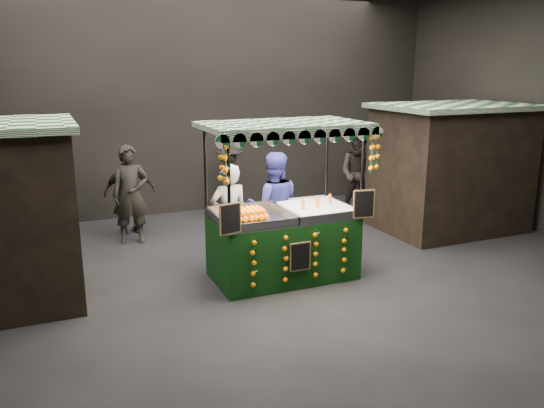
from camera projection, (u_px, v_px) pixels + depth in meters
name	position (u px, v px, depth m)	size (l,w,h in m)	color
ground	(286.00, 284.00, 8.65)	(12.00, 12.00, 0.00)	black
market_hall	(288.00, 63.00, 7.82)	(12.10, 10.10, 5.05)	black
neighbour_stall_right	(450.00, 167.00, 11.33)	(3.00, 2.20, 2.60)	black
juice_stall	(284.00, 232.00, 8.72)	(2.59, 1.52, 2.51)	black
vendor_grey	(229.00, 216.00, 9.16)	(0.67, 0.46, 1.79)	slate
vendor_blue	(274.00, 207.00, 9.49)	(1.11, 0.98, 1.93)	navy
shopper_0	(131.00, 195.00, 10.47)	(0.76, 0.56, 1.90)	black
shopper_1	(359.00, 174.00, 12.43)	(1.18, 1.17, 1.93)	#2B2423
shopper_2	(130.00, 192.00, 11.10)	(1.03, 0.46, 1.74)	black
shopper_3	(230.00, 180.00, 12.36)	(1.07, 1.26, 1.70)	black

